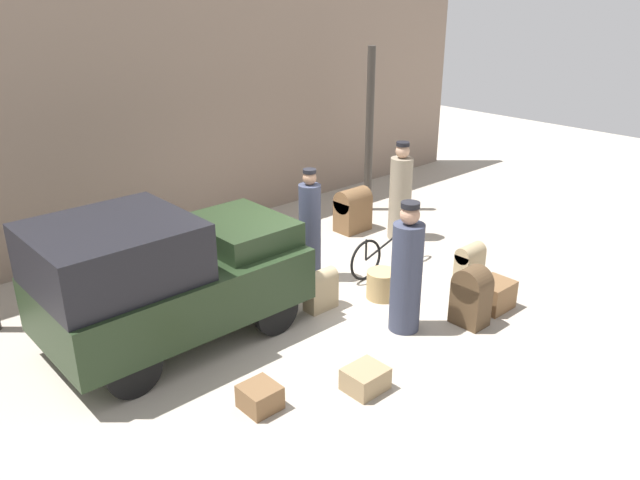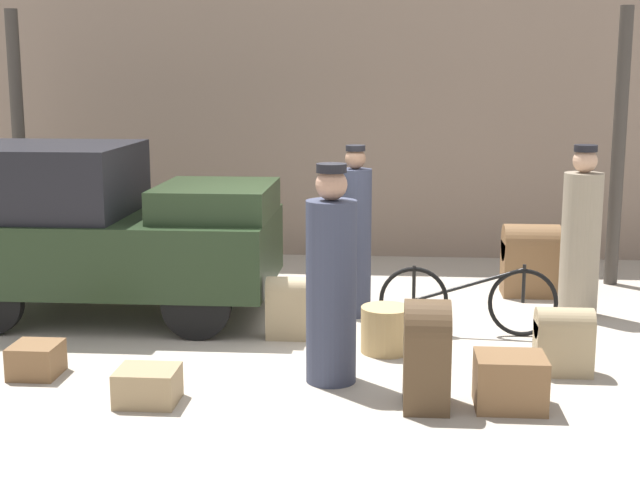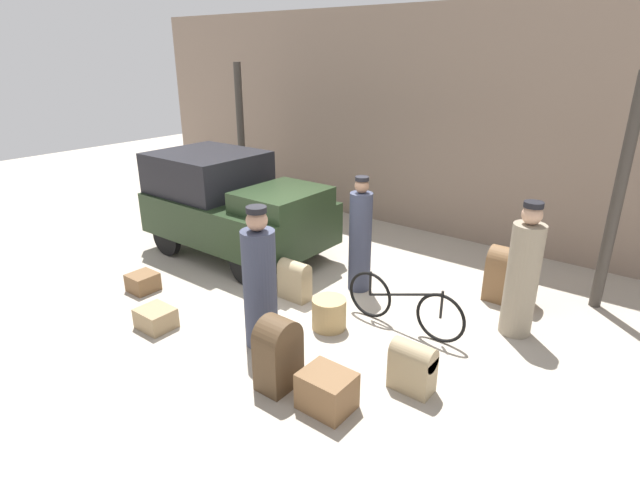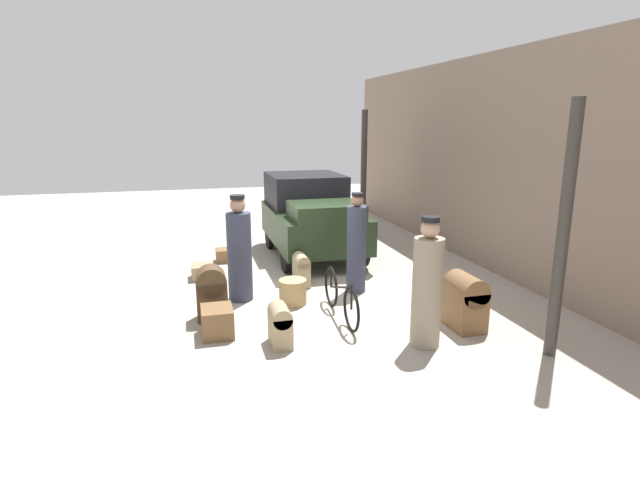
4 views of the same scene
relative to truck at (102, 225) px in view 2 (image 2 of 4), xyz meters
The scene contains 17 objects.
ground_plane 2.51m from the truck, 15.92° to the right, with size 30.00×30.00×0.00m, color #A89E8E.
station_building_facade 4.28m from the truck, 57.26° to the left, with size 16.00×0.15×4.50m.
canopy_pillar_left 2.63m from the truck, 131.48° to the left, with size 0.16×0.16×3.41m.
canopy_pillar_right 6.25m from the truck, 17.81° to the left, with size 0.16×0.16×3.41m.
truck is the anchor object (origin of this frame).
bicycle 4.00m from the truck, ahead, with size 1.79×0.04×0.74m.
wicker_basket 3.38m from the truck, 19.65° to the right, with size 0.48×0.48×0.44m.
conductor_in_dark_uniform 2.75m from the truck, ahead, with size 0.36×0.36×1.87m.
porter_with_bicycle 5.20m from the truck, ahead, with size 0.42×0.42×1.87m.
porter_carrying_trunk 3.28m from the truck, 36.65° to the right, with size 0.43×0.43×1.89m.
trunk_large_brown 4.84m from the truck, 31.06° to the right, with size 0.55×0.46×0.43m.
trunk_umber_medium 4.98m from the truck, 19.15° to the right, with size 0.50×0.28×0.61m.
suitcase_small_leather 4.98m from the truck, 14.42° to the left, with size 0.65×0.45×0.86m.
suitcase_tan_flat 2.37m from the truck, 18.87° to the right, with size 0.50×0.26×0.63m.
trunk_wicker_pale 2.97m from the truck, 65.35° to the right, with size 0.49×0.42×0.29m.
trunk_barrel_dark 4.28m from the truck, 36.13° to the right, with size 0.36×0.48×0.88m.
suitcase_black_upright 2.20m from the truck, 89.02° to the right, with size 0.41×0.41×0.29m.
Camera 2 is at (0.90, -8.66, 2.64)m, focal length 50.00 mm.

